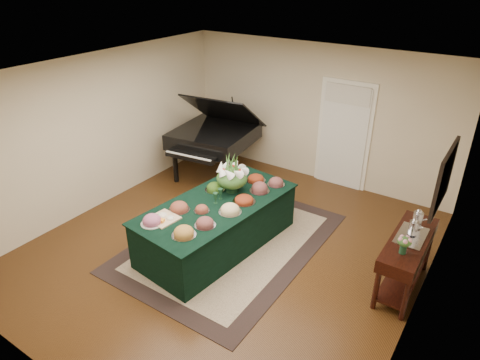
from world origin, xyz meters
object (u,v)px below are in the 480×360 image
Objects in this scene: grand_piano at (214,136)px; mahogany_sideboard at (408,250)px; floral_centerpiece at (232,174)px; buffet_table at (218,224)px.

mahogany_sideboard is (4.19, -1.36, -0.26)m from grand_piano.
floral_centerpiece is 2.16m from grand_piano.
buffet_table is 0.80m from floral_centerpiece.
mahogany_sideboard is (2.68, 0.18, -0.44)m from floral_centerpiece.
floral_centerpiece reaches higher than buffet_table.
floral_centerpiece is 0.27× the size of grand_piano.
floral_centerpiece is at bearing -45.66° from grand_piano.
floral_centerpiece is (-0.01, 0.42, 0.68)m from buffet_table.
grand_piano is at bearing 162.00° from mahogany_sideboard.
grand_piano reaches higher than mahogany_sideboard.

